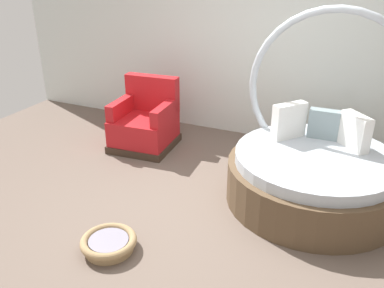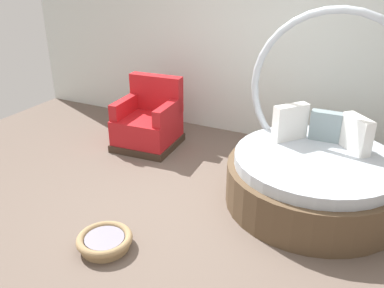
{
  "view_description": "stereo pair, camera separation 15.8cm",
  "coord_description": "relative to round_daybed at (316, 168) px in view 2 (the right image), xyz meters",
  "views": [
    {
      "loc": [
        1.45,
        -3.28,
        2.42
      ],
      "look_at": [
        -0.23,
        0.43,
        0.55
      ],
      "focal_mm": 38.11,
      "sensor_mm": 36.0,
      "label": 1
    },
    {
      "loc": [
        1.59,
        -3.21,
        2.42
      ],
      "look_at": [
        -0.23,
        0.43,
        0.55
      ],
      "focal_mm": 38.11,
      "sensor_mm": 36.0,
      "label": 2
    }
  ],
  "objects": [
    {
      "name": "ground_plane",
      "position": [
        -1.06,
        -0.78,
        -0.4
      ],
      "size": [
        8.0,
        8.0,
        0.02
      ],
      "primitive_type": "cube",
      "color": "#66564C"
    },
    {
      "name": "back_wall",
      "position": [
        -1.06,
        1.48,
        0.92
      ],
      "size": [
        8.0,
        0.12,
        2.61
      ],
      "primitive_type": "cube",
      "color": "silver",
      "rests_on": "ground_plane"
    },
    {
      "name": "round_daybed",
      "position": [
        0.0,
        0.0,
        0.0
      ],
      "size": [
        1.82,
        1.82,
        1.99
      ],
      "color": "brown",
      "rests_on": "ground_plane"
    },
    {
      "name": "red_armchair",
      "position": [
        -2.36,
        0.44,
        -0.06
      ],
      "size": [
        0.85,
        0.85,
        0.94
      ],
      "color": "#38281E",
      "rests_on": "ground_plane"
    },
    {
      "name": "pet_basket",
      "position": [
        -1.52,
        -1.66,
        -0.31
      ],
      "size": [
        0.51,
        0.51,
        0.13
      ],
      "color": "#9E7F56",
      "rests_on": "ground_plane"
    }
  ]
}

